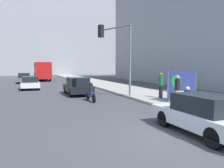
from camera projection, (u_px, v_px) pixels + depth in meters
ground_plane at (179, 137)px, 7.54m from camera, size 160.00×160.00×0.00m
sidewalk_curb at (123, 89)px, 23.09m from camera, size 4.43×90.00×0.17m
building_backdrop_far at (37, 5)px, 64.36m from camera, size 52.00×12.00×41.22m
building_backdrop_right at (189, 28)px, 31.59m from camera, size 10.00×32.00×16.12m
seated_protester at (188, 98)px, 11.10m from camera, size 0.96×0.77×1.24m
jogger_on_sidewalk at (177, 89)px, 13.34m from camera, size 0.34×0.34×1.71m
pedestrian_behind at (161, 85)px, 15.67m from camera, size 0.34×0.34×1.81m
protest_banner at (182, 85)px, 14.40m from camera, size 2.30×0.06×1.96m
traffic_light_pole at (120, 48)px, 16.09m from camera, size 2.99×2.76×5.37m
parked_car_curbside at (204, 114)px, 7.83m from camera, size 1.83×4.12×1.43m
car_on_road_nearest at (78, 86)px, 18.84m from camera, size 1.84×4.37×1.50m
car_on_road_midblock at (30, 83)px, 23.56m from camera, size 1.83×4.52×1.38m
car_on_road_distant at (24, 78)px, 32.14m from camera, size 1.80×4.45×1.48m
city_bus_on_road at (42, 70)px, 39.60m from camera, size 2.50×11.60×3.14m
motorcycle_on_road at (91, 93)px, 15.29m from camera, size 0.28×2.19×1.31m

